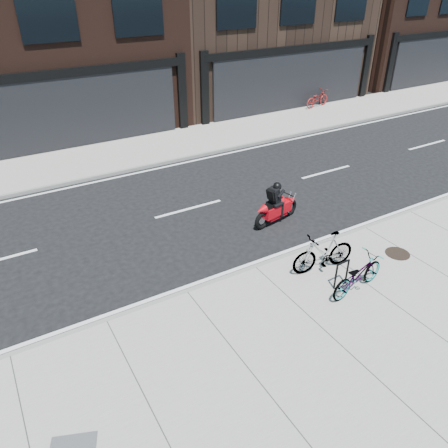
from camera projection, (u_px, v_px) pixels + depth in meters
ground at (219, 237)px, 12.99m from camera, size 120.00×120.00×0.00m
sidewalk_near at (335, 342)px, 9.24m from camera, size 60.00×6.00×0.13m
sidewalk_far at (129, 152)px, 18.72m from camera, size 60.00×3.50×0.13m
bike_rack at (342, 272)px, 10.57m from camera, size 0.44×0.07×0.73m
bicycle_front at (358, 275)px, 10.42m from camera, size 1.81×0.84×0.92m
bicycle_rear at (323, 252)px, 11.12m from camera, size 1.82×0.76×1.06m
motorcycle at (278, 205)px, 13.52m from camera, size 1.84×0.63×1.38m
bicycle_far at (317, 98)px, 24.38m from camera, size 1.86×0.95×0.93m
manhole_cover at (397, 253)px, 11.99m from camera, size 0.78×0.78×0.02m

